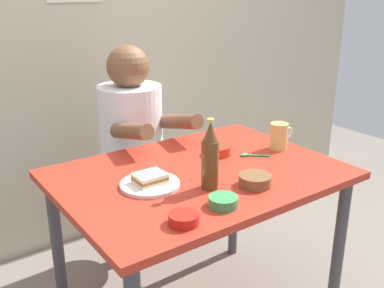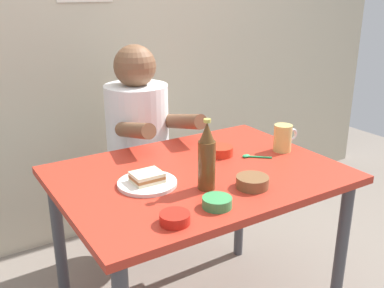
% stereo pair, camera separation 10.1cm
% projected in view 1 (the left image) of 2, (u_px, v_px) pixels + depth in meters
% --- Properties ---
extents(wall_back, '(4.40, 0.09, 2.60)m').
position_uv_depth(wall_back, '(84.00, 12.00, 2.37)').
color(wall_back, '#BCB299').
rests_on(wall_back, ground).
extents(dining_table, '(1.10, 0.80, 0.74)m').
position_uv_depth(dining_table, '(199.00, 192.00, 1.79)').
color(dining_table, '#B72D1E').
rests_on(dining_table, ground).
extents(stool, '(0.34, 0.34, 0.45)m').
position_uv_depth(stool, '(134.00, 199.00, 2.39)').
color(stool, '#4C4C51').
rests_on(stool, ground).
extents(person_seated, '(0.33, 0.56, 0.72)m').
position_uv_depth(person_seated, '(132.00, 126.00, 2.24)').
color(person_seated, white).
rests_on(person_seated, stool).
extents(plate_orange, '(0.22, 0.22, 0.01)m').
position_uv_depth(plate_orange, '(150.00, 184.00, 1.62)').
color(plate_orange, silver).
rests_on(plate_orange, dining_table).
extents(sandwich, '(0.11, 0.09, 0.04)m').
position_uv_depth(sandwich, '(150.00, 178.00, 1.61)').
color(sandwich, beige).
rests_on(sandwich, plate_orange).
extents(beer_mug, '(0.13, 0.08, 0.12)m').
position_uv_depth(beer_mug, '(279.00, 136.00, 1.98)').
color(beer_mug, '#D1BC66').
rests_on(beer_mug, dining_table).
extents(beer_bottle, '(0.06, 0.06, 0.26)m').
position_uv_depth(beer_bottle, '(210.00, 157.00, 1.57)').
color(beer_bottle, '#593819').
rests_on(beer_bottle, dining_table).
extents(condiment_bowl_brown, '(0.12, 0.12, 0.04)m').
position_uv_depth(condiment_bowl_brown, '(255.00, 180.00, 1.62)').
color(condiment_bowl_brown, brown).
rests_on(condiment_bowl_brown, dining_table).
extents(sauce_bowl_chili, '(0.11, 0.11, 0.04)m').
position_uv_depth(sauce_bowl_chili, '(218.00, 150.00, 1.92)').
color(sauce_bowl_chili, red).
rests_on(sauce_bowl_chili, dining_table).
extents(sambal_bowl_red, '(0.10, 0.10, 0.03)m').
position_uv_depth(sambal_bowl_red, '(184.00, 218.00, 1.36)').
color(sambal_bowl_red, '#B21E14').
rests_on(sambal_bowl_red, dining_table).
extents(dip_bowl_green, '(0.10, 0.10, 0.03)m').
position_uv_depth(dip_bowl_green, '(223.00, 201.00, 1.47)').
color(dip_bowl_green, '#388C4C').
rests_on(dip_bowl_green, dining_table).
extents(spoon, '(0.10, 0.09, 0.01)m').
position_uv_depth(spoon, '(249.00, 155.00, 1.91)').
color(spoon, '#26A559').
rests_on(spoon, dining_table).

